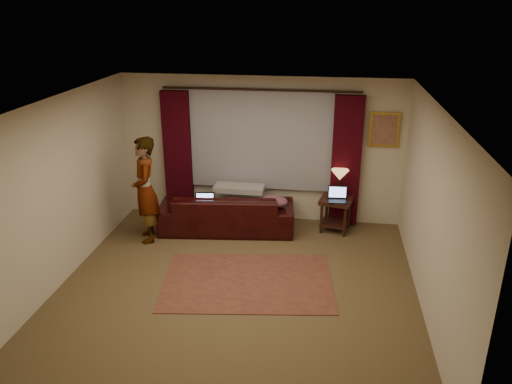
# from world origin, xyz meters

# --- Properties ---
(floor) EXTENTS (5.00, 5.00, 0.01)m
(floor) POSITION_xyz_m (0.00, 0.00, -0.01)
(floor) COLOR brown
(floor) RESTS_ON ground
(ceiling) EXTENTS (5.00, 5.00, 0.02)m
(ceiling) POSITION_xyz_m (0.00, 0.00, 2.60)
(ceiling) COLOR silver
(ceiling) RESTS_ON ground
(wall_back) EXTENTS (5.00, 0.02, 2.60)m
(wall_back) POSITION_xyz_m (0.00, 2.50, 1.30)
(wall_back) COLOR beige
(wall_back) RESTS_ON ground
(wall_front) EXTENTS (5.00, 0.02, 2.60)m
(wall_front) POSITION_xyz_m (0.00, -2.50, 1.30)
(wall_front) COLOR beige
(wall_front) RESTS_ON ground
(wall_left) EXTENTS (0.02, 5.00, 2.60)m
(wall_left) POSITION_xyz_m (-2.50, 0.00, 1.30)
(wall_left) COLOR beige
(wall_left) RESTS_ON ground
(wall_right) EXTENTS (0.02, 5.00, 2.60)m
(wall_right) POSITION_xyz_m (2.50, 0.00, 1.30)
(wall_right) COLOR beige
(wall_right) RESTS_ON ground
(sheer_curtain) EXTENTS (2.50, 0.05, 1.80)m
(sheer_curtain) POSITION_xyz_m (0.00, 2.44, 1.50)
(sheer_curtain) COLOR gray
(sheer_curtain) RESTS_ON wall_back
(drape_left) EXTENTS (0.50, 0.14, 2.30)m
(drape_left) POSITION_xyz_m (-1.50, 2.39, 1.18)
(drape_left) COLOR black
(drape_left) RESTS_ON floor
(drape_right) EXTENTS (0.50, 0.14, 2.30)m
(drape_right) POSITION_xyz_m (1.50, 2.39, 1.18)
(drape_right) COLOR black
(drape_right) RESTS_ON floor
(curtain_rod) EXTENTS (0.04, 0.04, 3.40)m
(curtain_rod) POSITION_xyz_m (0.00, 2.39, 2.38)
(curtain_rod) COLOR black
(curtain_rod) RESTS_ON wall_back
(picture_frame) EXTENTS (0.50, 0.04, 0.60)m
(picture_frame) POSITION_xyz_m (2.10, 2.47, 1.75)
(picture_frame) COLOR #B0832F
(picture_frame) RESTS_ON wall_back
(sofa) EXTENTS (2.42, 1.25, 0.94)m
(sofa) POSITION_xyz_m (-0.51, 1.88, 0.47)
(sofa) COLOR black
(sofa) RESTS_ON floor
(throw_blanket) EXTENTS (0.89, 0.37, 0.10)m
(throw_blanket) POSITION_xyz_m (-0.33, 2.12, 0.94)
(throw_blanket) COLOR #97958F
(throw_blanket) RESTS_ON sofa
(clothing_pile) EXTENTS (0.49, 0.39, 0.19)m
(clothing_pile) POSITION_xyz_m (0.32, 1.88, 0.57)
(clothing_pile) COLOR #704052
(clothing_pile) RESTS_ON sofa
(laptop_sofa) EXTENTS (0.37, 0.40, 0.24)m
(laptop_sofa) POSITION_xyz_m (-0.85, 1.65, 0.59)
(laptop_sofa) COLOR black
(laptop_sofa) RESTS_ON sofa
(area_rug) EXTENTS (2.59, 1.90, 0.01)m
(area_rug) POSITION_xyz_m (0.13, 0.18, 0.01)
(area_rug) COLOR brown
(area_rug) RESTS_ON floor
(end_table) EXTENTS (0.62, 0.62, 0.60)m
(end_table) POSITION_xyz_m (1.37, 2.12, 0.30)
(end_table) COLOR black
(end_table) RESTS_ON floor
(tiffany_lamp) EXTENTS (0.36, 0.36, 0.48)m
(tiffany_lamp) POSITION_xyz_m (1.40, 2.21, 0.85)
(tiffany_lamp) COLOR olive
(tiffany_lamp) RESTS_ON end_table
(laptop_table) EXTENTS (0.34, 0.37, 0.24)m
(laptop_table) POSITION_xyz_m (1.39, 1.97, 0.72)
(laptop_table) COLOR black
(laptop_table) RESTS_ON end_table
(person) EXTENTS (0.69, 0.69, 1.78)m
(person) POSITION_xyz_m (-1.75, 1.31, 0.89)
(person) COLOR #97958F
(person) RESTS_ON floor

